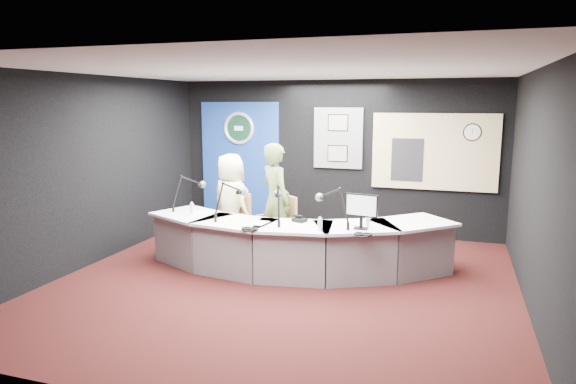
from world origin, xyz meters
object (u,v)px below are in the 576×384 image
(broadcast_desk, at_px, (292,245))
(person_woman, at_px, (276,201))
(armchair_left, at_px, (231,223))
(armchair_right, at_px, (276,226))
(person_man, at_px, (231,203))

(broadcast_desk, height_order, person_woman, person_woman)
(armchair_left, height_order, armchair_right, armchair_right)
(broadcast_desk, distance_m, person_woman, 0.88)
(person_woman, bearing_deg, armchair_left, 38.33)
(broadcast_desk, relative_size, person_man, 2.82)
(person_woman, bearing_deg, armchair_right, -0.00)
(person_man, xyz_separation_m, person_woman, (0.79, -0.06, 0.10))
(armchair_right, relative_size, person_woman, 0.55)
(broadcast_desk, bearing_deg, armchair_left, 153.42)
(armchair_left, xyz_separation_m, person_man, (0.00, 0.00, 0.34))
(person_man, bearing_deg, armchair_right, -155.66)
(broadcast_desk, distance_m, person_man, 1.45)
(armchair_right, bearing_deg, broadcast_desk, -11.77)
(armchair_left, distance_m, armchair_right, 0.79)
(broadcast_desk, xyz_separation_m, person_woman, (-0.45, 0.56, 0.52))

